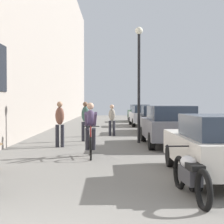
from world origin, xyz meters
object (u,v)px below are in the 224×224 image
(pedestrian_far, at_px, (114,118))
(parked_car_second, at_px, (170,125))
(pedestrian_mid, at_px, (87,119))
(pedestrian_near, at_px, (62,121))
(parked_car_fifth, at_px, (141,113))
(parked_car_nearest, at_px, (218,145))
(street_lamp, at_px, (141,70))
(parked_car_third, at_px, (157,119))
(cyclist_on_bicycle, at_px, (92,131))
(parked_motorcycle, at_px, (192,175))
(parked_car_fourth, at_px, (145,115))

(pedestrian_far, distance_m, parked_car_second, 4.74)
(pedestrian_mid, height_order, parked_car_second, pedestrian_mid)
(pedestrian_near, bearing_deg, parked_car_fifth, 76.61)
(parked_car_nearest, bearing_deg, street_lamp, 99.72)
(pedestrian_mid, bearing_deg, parked_car_third, 52.25)
(cyclist_on_bicycle, height_order, street_lamp, street_lamp)
(parked_car_nearest, bearing_deg, pedestrian_mid, 114.57)
(parked_car_third, bearing_deg, pedestrian_mid, -127.75)
(cyclist_on_bicycle, xyz_separation_m, parked_car_third, (3.15, 9.22, -0.01))
(pedestrian_near, relative_size, pedestrian_far, 1.09)
(street_lamp, height_order, parked_car_fifth, street_lamp)
(parked_car_nearest, relative_size, parked_car_third, 0.94)
(parked_car_third, bearing_deg, parked_motorcycle, -94.24)
(parked_car_fourth, distance_m, parked_car_fifth, 6.15)
(pedestrian_near, bearing_deg, pedestrian_far, 66.84)
(parked_car_nearest, distance_m, parked_car_fourth, 18.21)
(pedestrian_near, xyz_separation_m, parked_car_fifth, (4.46, 18.72, -0.20))
(parked_car_nearest, bearing_deg, cyclist_on_bicycle, 133.31)
(parked_car_nearest, bearing_deg, pedestrian_far, 102.87)
(parked_car_nearest, relative_size, parked_car_fourth, 0.96)
(pedestrian_mid, bearing_deg, pedestrian_near, -111.45)
(pedestrian_mid, bearing_deg, parked_motorcycle, -74.56)
(pedestrian_near, distance_m, parked_car_nearest, 7.12)
(street_lamp, xyz_separation_m, parked_car_fifth, (1.31, 17.26, -2.32))
(parked_car_fourth, bearing_deg, pedestrian_mid, -108.19)
(parked_motorcycle, bearing_deg, pedestrian_mid, 105.44)
(pedestrian_near, distance_m, pedestrian_far, 5.09)
(parked_car_third, bearing_deg, parked_car_fifth, 90.06)
(cyclist_on_bicycle, distance_m, pedestrian_far, 7.13)
(pedestrian_mid, relative_size, parked_car_fifth, 0.40)
(parked_car_nearest, bearing_deg, parked_car_second, 91.01)
(parked_car_fifth, bearing_deg, parked_motorcycle, -92.27)
(cyclist_on_bicycle, distance_m, parked_car_third, 9.74)
(parked_motorcycle, bearing_deg, cyclist_on_bicycle, 113.22)
(pedestrian_near, distance_m, parked_car_fifth, 19.24)
(parked_car_second, xyz_separation_m, parked_car_fourth, (0.02, 12.06, -0.05))
(parked_car_fourth, relative_size, parked_motorcycle, 1.98)
(pedestrian_mid, bearing_deg, parked_car_fourth, 71.81)
(parked_car_nearest, xyz_separation_m, parked_car_fourth, (-0.09, 18.21, 0.03))
(parked_car_third, distance_m, parked_motorcycle, 14.15)
(pedestrian_far, xyz_separation_m, parked_car_fifth, (2.45, 14.04, -0.12))
(pedestrian_near, height_order, parked_motorcycle, pedestrian_near)
(pedestrian_near, distance_m, parked_car_second, 4.28)
(pedestrian_far, relative_size, parked_car_third, 0.37)
(parked_car_nearest, bearing_deg, parked_car_third, 89.49)
(pedestrian_near, bearing_deg, parked_car_third, 56.71)
(pedestrian_mid, xyz_separation_m, pedestrian_far, (1.18, 2.58, -0.08))
(parked_car_third, bearing_deg, pedestrian_near, -123.29)
(pedestrian_near, xyz_separation_m, street_lamp, (3.14, 1.46, 2.12))
(cyclist_on_bicycle, xyz_separation_m, pedestrian_far, (0.68, 7.09, 0.10))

